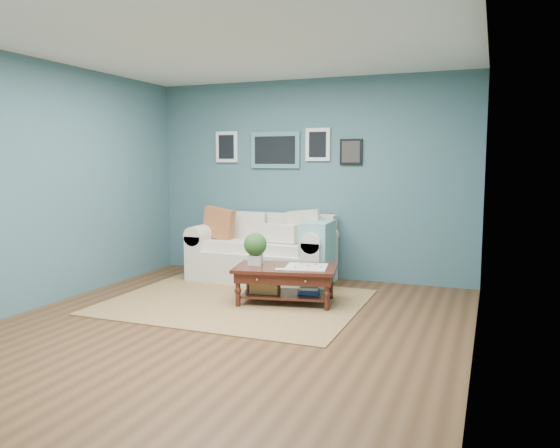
% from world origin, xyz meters
% --- Properties ---
extents(room_shell, '(5.00, 5.02, 2.70)m').
position_xyz_m(room_shell, '(-0.01, 0.06, 1.36)').
color(room_shell, brown).
rests_on(room_shell, ground).
extents(area_rug, '(2.80, 2.24, 0.01)m').
position_xyz_m(area_rug, '(-0.33, 0.86, 0.01)').
color(area_rug, brown).
rests_on(area_rug, ground).
extents(loveseat, '(1.93, 0.88, 0.99)m').
position_xyz_m(loveseat, '(-0.41, 2.03, 0.40)').
color(loveseat, beige).
rests_on(loveseat, ground).
extents(coffee_table, '(1.24, 0.87, 0.79)m').
position_xyz_m(coffee_table, '(0.16, 1.01, 0.35)').
color(coffee_table, black).
rests_on(coffee_table, ground).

